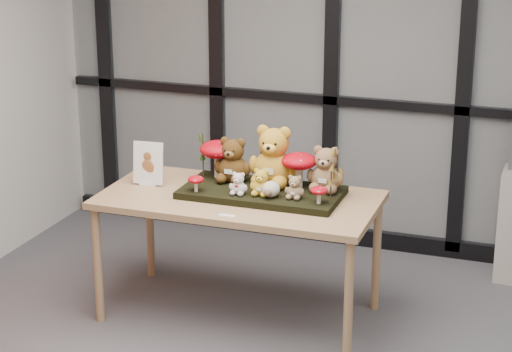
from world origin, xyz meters
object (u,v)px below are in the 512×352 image
at_px(bear_tan_back, 326,166).
at_px(mushroom_front_right, 319,194).
at_px(mushroom_back_left, 218,157).
at_px(sign_holder, 148,166).
at_px(bear_brown_medium, 233,157).
at_px(bear_small_yellow, 262,181).
at_px(plush_cream_hedgehog, 271,188).
at_px(bear_beige_small, 295,186).
at_px(diorama_tray, 262,192).
at_px(bear_white_bow, 239,182).
at_px(mushroom_front_left, 196,183).
at_px(display_table, 239,207).
at_px(mushroom_back_right, 299,169).
at_px(bear_pooh_yellow, 274,152).

distance_m(bear_tan_back, mushroom_front_right, 0.25).
relative_size(mushroom_back_left, sign_holder, 0.93).
distance_m(bear_brown_medium, mushroom_front_right, 0.64).
xyz_separation_m(bear_small_yellow, plush_cream_hedgehog, (0.06, -0.02, -0.03)).
distance_m(bear_beige_small, sign_holder, 0.93).
relative_size(plush_cream_hedgehog, sign_holder, 0.38).
xyz_separation_m(diorama_tray, mushroom_front_right, (0.38, -0.13, 0.07)).
relative_size(bear_tan_back, bear_white_bow, 2.00).
distance_m(bear_white_bow, mushroom_front_left, 0.25).
relative_size(bear_beige_small, plush_cream_hedgehog, 1.45).
height_order(bear_beige_small, mushroom_front_right, bear_beige_small).
bearing_deg(sign_holder, plush_cream_hedgehog, -9.33).
distance_m(bear_brown_medium, bear_beige_small, 0.48).
xyz_separation_m(bear_white_bow, sign_holder, (-0.61, 0.08, 0.01)).
relative_size(diorama_tray, bear_small_yellow, 5.36).
relative_size(bear_brown_medium, plush_cream_hedgehog, 2.88).
xyz_separation_m(display_table, bear_white_bow, (0.02, -0.07, 0.18)).
height_order(mushroom_back_left, mushroom_back_right, mushroom_back_left).
relative_size(bear_beige_small, mushroom_front_right, 1.36).
bearing_deg(mushroom_front_left, mushroom_back_right, 26.57).
bearing_deg(sign_holder, bear_pooh_yellow, 7.99).
xyz_separation_m(diorama_tray, mushroom_back_left, (-0.32, 0.13, 0.14)).
bearing_deg(mushroom_front_right, bear_pooh_yellow, 144.73).
relative_size(bear_white_bow, mushroom_front_left, 1.41).
relative_size(diorama_tray, plush_cream_hedgehog, 8.99).
bearing_deg(bear_brown_medium, bear_beige_small, -22.08).
bearing_deg(bear_pooh_yellow, bear_beige_small, -46.99).
distance_m(bear_small_yellow, bear_white_bow, 0.13).
xyz_separation_m(bear_beige_small, plush_cream_hedgehog, (-0.13, -0.02, -0.02)).
height_order(display_table, diorama_tray, diorama_tray).
xyz_separation_m(display_table, mushroom_front_right, (0.50, -0.07, 0.16)).
distance_m(bear_small_yellow, mushroom_front_right, 0.35).
distance_m(bear_pooh_yellow, mushroom_back_right, 0.18).
xyz_separation_m(diorama_tray, bear_white_bow, (-0.10, -0.13, 0.09)).
distance_m(bear_brown_medium, mushroom_back_right, 0.41).
bearing_deg(bear_white_bow, mushroom_back_right, 38.39).
bearing_deg(mushroom_back_right, bear_white_bow, -141.33).
distance_m(diorama_tray, mushroom_back_left, 0.38).
distance_m(bear_tan_back, bear_white_bow, 0.51).
bearing_deg(bear_white_bow, diorama_tray, 53.09).
bearing_deg(sign_holder, diorama_tray, -0.80).
relative_size(diorama_tray, bear_brown_medium, 3.12).
bearing_deg(mushroom_back_left, display_table, -43.13).
height_order(bear_white_bow, mushroom_front_left, bear_white_bow).
height_order(display_table, bear_pooh_yellow, bear_pooh_yellow).
distance_m(mushroom_back_left, mushroom_front_right, 0.75).
height_order(bear_beige_small, mushroom_back_left, mushroom_back_left).
bearing_deg(diorama_tray, plush_cream_hedgehog, -50.57).
distance_m(mushroom_back_right, sign_holder, 0.91).
bearing_deg(mushroom_front_right, bear_tan_back, 96.36).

